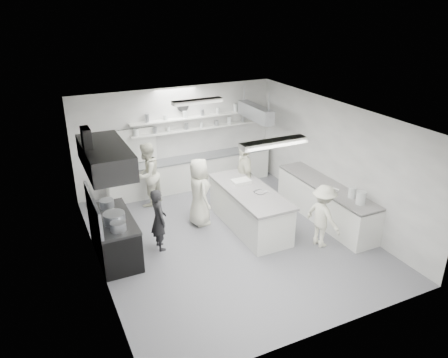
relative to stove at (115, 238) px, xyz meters
name	(u,v)px	position (x,y,z in m)	size (l,w,h in m)	color
floor	(229,238)	(2.60, -0.40, -0.46)	(6.00, 7.00, 0.02)	gray
ceiling	(229,115)	(2.60, -0.40, 2.56)	(6.00, 7.00, 0.02)	white
wall_back	(177,138)	(2.60, 3.10, 1.05)	(6.00, 0.04, 3.00)	silver
wall_front	(326,260)	(2.60, -3.90, 1.05)	(6.00, 0.04, 3.00)	silver
wall_left	(94,206)	(-0.40, -0.40, 1.05)	(0.04, 7.00, 3.00)	silver
wall_right	(335,161)	(5.60, -0.40, 1.05)	(0.04, 7.00, 3.00)	silver
stove	(115,238)	(0.00, 0.00, 0.00)	(0.80, 1.80, 0.90)	black
exhaust_hood	(105,157)	(0.00, 0.00, 1.90)	(0.85, 2.00, 0.50)	#2D2D2E
back_counter	(191,173)	(2.90, 2.80, 0.01)	(5.00, 0.60, 0.92)	white
shelf_lower	(200,128)	(3.30, 2.97, 1.30)	(4.20, 0.26, 0.04)	white
shelf_upper	(200,117)	(3.30, 2.97, 1.65)	(4.20, 0.26, 0.04)	white
pass_through_window	(134,146)	(1.30, 3.08, 1.00)	(1.30, 0.04, 1.00)	black
wall_clock	(183,106)	(2.80, 3.06, 2.00)	(0.32, 0.32, 0.05)	white
right_counter	(325,203)	(5.25, -0.60, 0.02)	(0.74, 3.30, 0.94)	white
pot_rack	(255,113)	(4.60, 2.00, 1.85)	(0.30, 1.60, 0.40)	#9EA1A9
light_fixture_front	(274,143)	(2.60, -2.20, 2.49)	(1.30, 0.25, 0.10)	white
light_fixture_rear	(198,101)	(2.60, 1.40, 2.49)	(1.30, 0.25, 0.10)	white
prep_island	(249,209)	(3.31, -0.10, 0.03)	(0.98, 2.62, 0.97)	white
stove_pot	(114,219)	(0.00, -0.24, 0.59)	(0.46, 0.46, 0.27)	#9EA1A9
cook_stove	(159,219)	(0.99, -0.10, 0.28)	(0.53, 0.35, 1.46)	#272629
cook_back	(147,175)	(1.40, 2.20, 0.44)	(0.86, 0.67, 1.78)	white
cook_island_left	(199,192)	(2.26, 0.59, 0.42)	(0.85, 0.55, 1.74)	white
cook_island_right	(244,176)	(3.72, 0.99, 0.44)	(1.04, 0.43, 1.78)	white
cook_right	(323,216)	(4.40, -1.58, 0.30)	(0.97, 0.56, 1.50)	white
bowl_island_a	(260,193)	(3.46, -0.34, 0.55)	(0.28, 0.28, 0.07)	#9EA1A9
bowl_island_b	(266,193)	(3.59, -0.41, 0.54)	(0.18, 0.18, 0.06)	white
bowl_right	(333,191)	(5.18, -0.95, 0.52)	(0.24, 0.24, 0.06)	white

